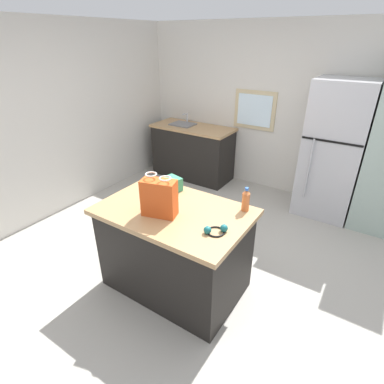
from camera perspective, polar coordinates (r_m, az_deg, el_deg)
ground at (r=3.49m, az=1.78°, el=-13.81°), size 5.84×5.84×0.00m
back_wall at (r=4.97m, az=17.09°, el=14.14°), size 4.87×0.13×2.53m
left_wall at (r=4.53m, az=-25.82°, el=11.46°), size 0.10×4.82×2.53m
kitchen_island at (r=3.00m, az=-3.19°, el=-10.64°), size 1.37×0.90×0.89m
refrigerator at (r=4.51m, az=24.99°, el=6.96°), size 0.73×0.69×1.84m
sink_counter at (r=5.44m, az=0.07°, el=7.65°), size 1.42×0.64×1.11m
shopping_bag at (r=2.61m, az=-6.20°, el=-1.06°), size 0.33×0.22×0.37m
small_box at (r=3.07m, az=-3.62°, el=1.55°), size 0.20×0.16×0.14m
bottle at (r=2.73m, az=10.08°, el=-1.56°), size 0.07×0.07×0.23m
ear_defenders at (r=2.44m, az=4.48°, el=-7.14°), size 0.21×0.21×0.06m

